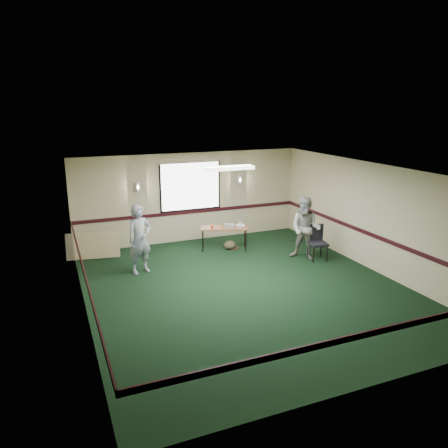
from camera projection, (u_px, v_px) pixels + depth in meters
name	position (u px, v px, depth m)	size (l,w,h in m)	color
ground	(245.00, 288.00, 10.04)	(8.00, 8.00, 0.00)	black
room_shell	(212.00, 202.00, 11.52)	(8.00, 8.02, 8.00)	tan
folding_table	(224.00, 229.00, 12.54)	(1.44, 0.97, 0.67)	brown
projector	(230.00, 226.00, 12.51)	(0.28, 0.23, 0.09)	#92949A
game_console	(240.00, 225.00, 12.63)	(0.22, 0.17, 0.05)	white
red_cup	(212.00, 227.00, 12.39)	(0.07, 0.07, 0.11)	red
water_bottle	(240.00, 225.00, 12.43)	(0.06, 0.06, 0.19)	#96D4F7
duffel_bag	(230.00, 245.00, 12.70)	(0.36, 0.27, 0.25)	#454327
cable_coil	(233.00, 248.00, 12.83)	(0.31, 0.31, 0.02)	red
folded_table	(93.00, 246.00, 11.90)	(1.41, 0.06, 0.73)	tan
conference_chair	(317.00, 239.00, 11.81)	(0.54, 0.56, 0.95)	black
person_left	(140.00, 239.00, 10.77)	(0.63, 0.41, 1.73)	#3F538B
person_right	(306.00, 229.00, 11.73)	(0.83, 0.65, 1.71)	#6C8BA8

